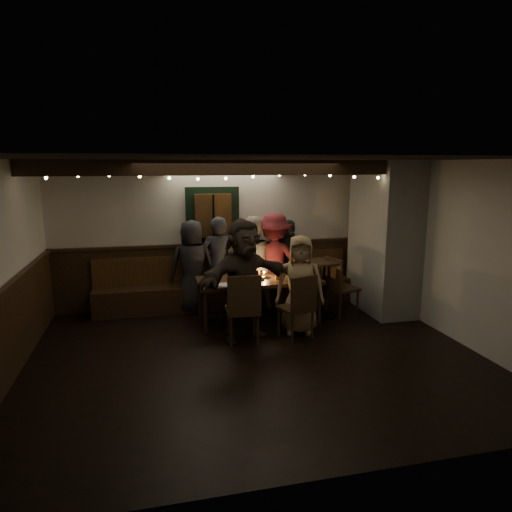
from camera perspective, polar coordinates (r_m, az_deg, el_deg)
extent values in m
cube|color=black|center=(6.27, -0.14, -12.51)|extent=(6.00, 5.00, 0.01)
cube|color=black|center=(5.73, -0.16, 12.09)|extent=(6.00, 5.00, 0.01)
cube|color=silver|center=(8.28, -4.09, 2.77)|extent=(6.00, 0.01, 2.60)
cube|color=silver|center=(7.16, 23.99, 0.46)|extent=(0.01, 5.00, 2.60)
cube|color=black|center=(8.40, -3.98, -2.32)|extent=(6.00, 0.05, 1.10)
cube|color=black|center=(6.16, -28.59, -8.85)|extent=(0.05, 5.00, 1.10)
cube|color=gray|center=(8.20, 15.71, 2.29)|extent=(0.70, 1.40, 2.60)
cube|color=black|center=(8.24, -3.67, -4.92)|extent=(4.60, 0.45, 0.45)
cube|color=#40230E|center=(8.30, -3.92, -1.42)|extent=(4.60, 0.06, 0.50)
cube|color=black|center=(8.15, -5.44, 5.09)|extent=(0.95, 0.04, 1.00)
cube|color=#40230E|center=(8.09, -5.38, 5.04)|extent=(0.64, 0.12, 0.76)
cube|color=black|center=(6.71, -2.13, 10.99)|extent=(6.00, 0.16, 0.22)
sphere|color=#FFE599|center=(6.69, -24.77, 8.86)|extent=(0.04, 0.04, 0.04)
sphere|color=#FFE599|center=(6.63, -21.35, 9.31)|extent=(0.04, 0.04, 0.04)
sphere|color=#FFE599|center=(6.58, -17.87, 9.58)|extent=(0.04, 0.04, 0.04)
sphere|color=#FFE599|center=(6.57, -14.33, 9.62)|extent=(0.04, 0.04, 0.04)
sphere|color=#FFE599|center=(6.57, -10.79, 9.55)|extent=(0.04, 0.04, 0.04)
sphere|color=#FFE599|center=(6.60, -7.27, 9.52)|extent=(0.04, 0.04, 0.04)
sphere|color=#FFE599|center=(6.66, -3.80, 9.65)|extent=(0.04, 0.04, 0.04)
sphere|color=#FFE599|center=(6.74, -0.39, 9.90)|extent=(0.04, 0.04, 0.04)
sphere|color=#FFE599|center=(6.84, 2.93, 10.10)|extent=(0.04, 0.04, 0.04)
sphere|color=#FFE599|center=(6.96, 6.15, 10.12)|extent=(0.04, 0.04, 0.04)
sphere|color=#FFE599|center=(7.10, 9.24, 9.92)|extent=(0.04, 0.04, 0.04)
sphere|color=#FFE599|center=(7.26, 12.19, 9.64)|extent=(0.04, 0.04, 0.04)
sphere|color=#FFE599|center=(7.44, 15.01, 9.42)|extent=(0.04, 0.04, 0.04)
sphere|color=#FFE599|center=(7.64, 17.70, 9.37)|extent=(0.04, 0.04, 0.04)
cube|color=black|center=(7.42, 0.35, -3.08)|extent=(1.99, 0.85, 0.06)
cylinder|color=black|center=(7.03, -6.32, -6.99)|extent=(0.07, 0.07, 0.65)
cylinder|color=black|center=(7.70, -6.97, -5.38)|extent=(0.07, 0.07, 0.65)
cylinder|color=black|center=(7.46, 7.91, -5.94)|extent=(0.07, 0.07, 0.65)
cylinder|color=black|center=(8.09, 6.12, -4.53)|extent=(0.07, 0.07, 0.65)
cylinder|color=#BF7226|center=(7.33, -4.84, -2.53)|extent=(0.07, 0.07, 0.13)
cylinder|color=#BF7226|center=(7.14, -1.85, -2.89)|extent=(0.07, 0.07, 0.13)
cylinder|color=silver|center=(7.53, -0.66, -2.13)|extent=(0.07, 0.07, 0.13)
cylinder|color=#BF7226|center=(7.37, 2.68, -2.43)|extent=(0.07, 0.07, 0.13)
cylinder|color=silver|center=(7.76, 3.70, -1.74)|extent=(0.07, 0.07, 0.13)
cylinder|color=#BF7226|center=(7.50, 6.68, -2.26)|extent=(0.07, 0.07, 0.13)
cylinder|color=white|center=(7.03, -3.88, -3.63)|extent=(0.25, 0.25, 0.01)
cube|color=#B2B2B7|center=(7.36, 0.44, -2.78)|extent=(0.15, 0.09, 0.05)
cylinder|color=#990C0C|center=(7.34, 0.23, -2.39)|extent=(0.03, 0.03, 0.15)
cylinder|color=gold|center=(7.36, 0.66, -2.37)|extent=(0.03, 0.03, 0.15)
cylinder|color=silver|center=(7.47, 1.05, -2.45)|extent=(0.05, 0.05, 0.08)
sphere|color=#FFB24C|center=(7.46, 1.05, -2.03)|extent=(0.03, 0.03, 0.03)
cube|color=black|center=(6.58, -1.68, -6.80)|extent=(0.51, 0.51, 0.04)
cube|color=black|center=(6.29, -1.46, -4.88)|extent=(0.47, 0.08, 0.54)
cylinder|color=black|center=(6.86, -0.27, -8.24)|extent=(0.04, 0.04, 0.46)
cylinder|color=black|center=(6.51, 0.22, -9.35)|extent=(0.04, 0.04, 0.46)
cylinder|color=black|center=(6.82, -3.46, -8.39)|extent=(0.04, 0.04, 0.46)
cylinder|color=black|center=(6.47, -3.16, -9.51)|extent=(0.04, 0.04, 0.46)
cube|color=black|center=(6.79, 4.98, -6.53)|extent=(0.55, 0.55, 0.04)
cube|color=black|center=(6.56, 6.03, -4.71)|extent=(0.43, 0.17, 0.50)
cylinder|color=black|center=(7.10, 5.28, -7.73)|extent=(0.04, 0.04, 0.43)
cylinder|color=black|center=(6.83, 7.05, -8.55)|extent=(0.04, 0.04, 0.43)
cylinder|color=black|center=(6.91, 2.86, -8.25)|extent=(0.04, 0.04, 0.43)
cylinder|color=black|center=(6.63, 4.58, -9.12)|extent=(0.04, 0.04, 0.43)
cube|color=black|center=(7.89, 10.73, -4.01)|extent=(0.56, 0.56, 0.04)
cube|color=black|center=(7.70, 9.61, -2.19)|extent=(0.16, 0.45, 0.52)
cylinder|color=black|center=(7.94, 12.55, -5.83)|extent=(0.04, 0.04, 0.45)
cylinder|color=black|center=(7.71, 10.46, -6.26)|extent=(0.04, 0.04, 0.45)
cylinder|color=black|center=(8.21, 10.86, -5.19)|extent=(0.04, 0.04, 0.45)
cylinder|color=black|center=(7.99, 8.79, -5.58)|extent=(0.04, 0.04, 0.45)
cylinder|color=black|center=(7.93, 8.29, -7.29)|extent=(0.49, 0.49, 0.03)
cylinder|color=black|center=(7.79, 8.38, -4.12)|extent=(0.07, 0.07, 0.94)
cylinder|color=black|center=(7.68, 8.48, -0.74)|extent=(0.60, 0.60, 0.04)
imported|color=#222227|center=(7.96, -7.94, -1.27)|extent=(0.85, 0.61, 1.62)
imported|color=#2B2C36|center=(7.97, -4.72, -1.00)|extent=(0.66, 0.48, 1.66)
imported|color=beige|center=(7.99, -0.61, -0.94)|extent=(0.94, 0.82, 1.66)
imported|color=maroon|center=(8.09, 2.29, -0.66)|extent=(1.21, 0.85, 1.70)
imported|color=#282828|center=(8.26, 4.19, -0.88)|extent=(0.98, 0.56, 1.57)
imported|color=#31271F|center=(6.61, -1.54, -2.99)|extent=(1.73, 1.14, 1.79)
imported|color=tan|center=(6.92, 5.49, -3.59)|extent=(0.83, 0.65, 1.51)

